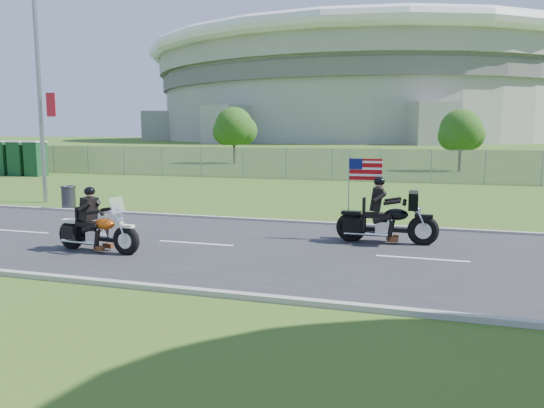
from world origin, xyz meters
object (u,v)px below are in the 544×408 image
(motorcycle_lead, at_px, (97,232))
(motorcycle_follow, at_px, (386,221))
(porta_toilet_a, at_px, (36,159))
(porta_toilet_b, at_px, (19,159))
(porta_toilet_c, at_px, (3,159))
(streetlight, at_px, (42,71))
(trash_can, at_px, (69,198))

(motorcycle_lead, bearing_deg, motorcycle_follow, 30.65)
(porta_toilet_a, height_order, motorcycle_lead, porta_toilet_a)
(motorcycle_lead, bearing_deg, porta_toilet_b, 142.08)
(porta_toilet_c, bearing_deg, porta_toilet_b, 0.00)
(streetlight, relative_size, porta_toilet_c, 4.35)
(porta_toilet_b, xyz_separation_m, trash_can, (13.83, -12.57, -0.69))
(porta_toilet_a, relative_size, porta_toilet_b, 1.00)
(porta_toilet_a, distance_m, motorcycle_lead, 25.88)
(motorcycle_lead, xyz_separation_m, trash_can, (-5.56, 6.03, -0.08))
(motorcycle_lead, relative_size, motorcycle_follow, 0.91)
(motorcycle_follow, height_order, trash_can, motorcycle_follow)
(porta_toilet_c, xyz_separation_m, trash_can, (15.23, -12.57, -0.69))
(porta_toilet_c, height_order, motorcycle_lead, porta_toilet_c)
(streetlight, xyz_separation_m, porta_toilet_b, (-11.42, 10.78, -4.49))
(streetlight, height_order, motorcycle_lead, streetlight)
(porta_toilet_a, height_order, porta_toilet_b, same)
(porta_toilet_b, bearing_deg, porta_toilet_c, 180.00)
(streetlight, xyz_separation_m, trash_can, (2.41, -1.79, -5.18))
(porta_toilet_a, bearing_deg, trash_can, -45.32)
(porta_toilet_a, distance_m, motorcycle_follow, 29.34)
(motorcycle_lead, bearing_deg, porta_toilet_c, 144.08)
(motorcycle_follow, xyz_separation_m, trash_can, (-12.57, 2.80, -0.17))
(motorcycle_lead, bearing_deg, trash_can, 138.55)
(streetlight, xyz_separation_m, motorcycle_lead, (7.96, -7.82, -5.10))
(porta_toilet_c, bearing_deg, porta_toilet_a, 0.00)
(porta_toilet_a, bearing_deg, motorcycle_lead, -45.97)
(trash_can, bearing_deg, porta_toilet_c, 140.46)
(porta_toilet_a, bearing_deg, porta_toilet_b, 180.00)
(porta_toilet_a, distance_m, porta_toilet_b, 1.40)
(motorcycle_follow, bearing_deg, porta_toilet_b, 147.68)
(porta_toilet_b, distance_m, motorcycle_lead, 26.87)
(streetlight, height_order, porta_toilet_c, streetlight)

